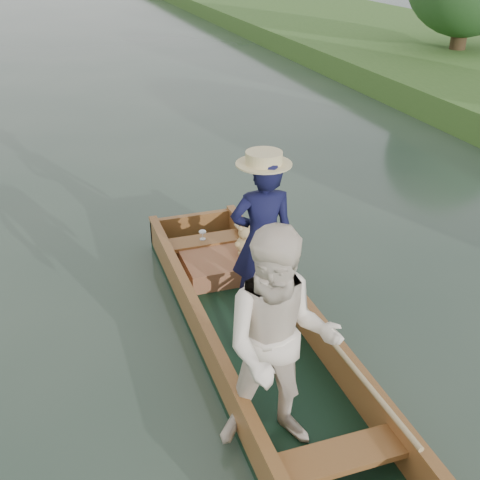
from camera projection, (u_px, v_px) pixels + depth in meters
name	position (u px, v px, depth m)	size (l,w,h in m)	color
ground	(260.00, 355.00, 5.75)	(120.00, 120.00, 0.00)	#283D30
punt	(264.00, 314.00, 5.19)	(1.37, 5.00, 1.91)	black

